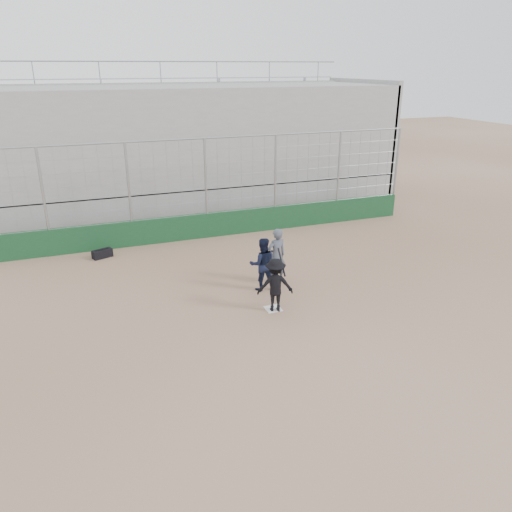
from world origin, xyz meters
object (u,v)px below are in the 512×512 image
object	(u,v)px
catcher_crouched	(262,273)
umpire	(276,259)
equipment_bag	(102,254)
batter_at_plate	(275,285)

from	to	relation	value
catcher_crouched	umpire	distance (m)	0.76
equipment_bag	catcher_crouched	bearing A→B (deg)	-46.35
catcher_crouched	equipment_bag	distance (m)	6.50
umpire	equipment_bag	size ratio (longest dim) A/B	2.14
batter_at_plate	umpire	world-z (taller)	batter_at_plate
batter_at_plate	umpire	bearing A→B (deg)	66.05
catcher_crouched	equipment_bag	bearing A→B (deg)	133.65
batter_at_plate	umpire	size ratio (longest dim) A/B	1.06
batter_at_plate	catcher_crouched	size ratio (longest dim) A/B	1.52
equipment_bag	umpire	bearing A→B (deg)	-40.42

